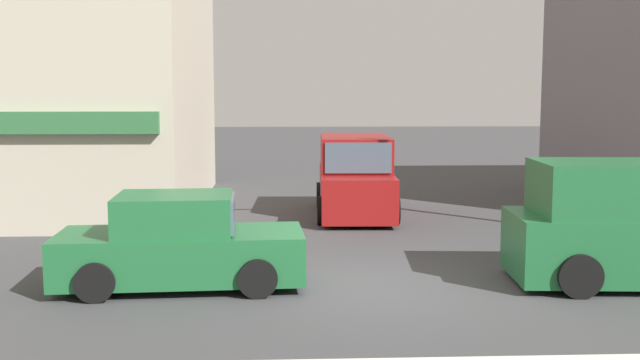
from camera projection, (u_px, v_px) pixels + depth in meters
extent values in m
plane|color=#3D3D3F|center=(370.00, 288.00, 12.62)|extent=(120.00, 120.00, 0.00)
cube|color=#1E6033|center=(181.00, 255.00, 12.63)|extent=(4.19, 1.92, 0.80)
cube|color=#1E6033|center=(174.00, 213.00, 12.53)|extent=(1.98, 1.66, 0.64)
cube|color=#475666|center=(232.00, 212.00, 12.63)|extent=(0.14, 1.44, 0.54)
cylinder|color=black|center=(256.00, 256.00, 13.62)|extent=(0.65, 0.21, 0.64)
cylinder|color=black|center=(258.00, 278.00, 11.94)|extent=(0.65, 0.21, 0.64)
cylinder|color=black|center=(114.00, 259.00, 13.37)|extent=(0.65, 0.21, 0.64)
cylinder|color=black|center=(95.00, 282.00, 11.69)|extent=(0.65, 0.21, 0.64)
cube|color=maroon|center=(355.00, 191.00, 19.97)|extent=(2.00, 4.66, 1.10)
cube|color=maroon|center=(355.00, 153.00, 20.15)|extent=(1.91, 3.26, 0.90)
cube|color=#475666|center=(358.00, 158.00, 18.54)|extent=(1.66, 0.12, 0.76)
cylinder|color=black|center=(395.00, 210.00, 18.60)|extent=(0.23, 0.73, 0.72)
cylinder|color=black|center=(321.00, 210.00, 18.58)|extent=(0.23, 0.73, 0.72)
cylinder|color=black|center=(384.00, 195.00, 21.43)|extent=(0.23, 0.73, 0.72)
cylinder|color=black|center=(320.00, 195.00, 21.41)|extent=(0.23, 0.73, 0.72)
cube|color=#1E6033|center=(633.00, 188.00, 12.67)|extent=(3.32, 2.02, 0.90)
cylinder|color=black|center=(548.00, 252.00, 13.76)|extent=(0.73, 0.25, 0.72)
cylinder|color=black|center=(580.00, 276.00, 11.94)|extent=(0.73, 0.25, 0.72)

